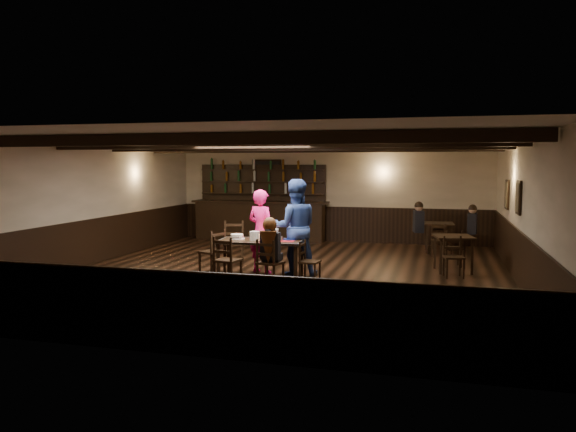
% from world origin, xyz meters
% --- Properties ---
extents(ground, '(10.00, 10.00, 0.00)m').
position_xyz_m(ground, '(0.00, 0.00, 0.00)').
color(ground, black).
rests_on(ground, ground).
extents(room_shell, '(9.02, 10.02, 2.71)m').
position_xyz_m(room_shell, '(0.01, 0.04, 1.75)').
color(room_shell, beige).
rests_on(room_shell, ground).
extents(dining_table, '(1.68, 0.93, 0.75)m').
position_xyz_m(dining_table, '(-0.31, -0.53, 0.68)').
color(dining_table, black).
rests_on(dining_table, ground).
extents(chair_near_left, '(0.49, 0.48, 0.91)m').
position_xyz_m(chair_near_left, '(-0.74, -1.32, 0.53)').
color(chair_near_left, black).
rests_on(chair_near_left, ground).
extents(chair_near_right, '(0.49, 0.48, 0.88)m').
position_xyz_m(chair_near_right, '(0.07, -1.28, 0.51)').
color(chair_near_right, black).
rests_on(chair_near_right, ground).
extents(chair_end_left, '(0.54, 0.55, 0.91)m').
position_xyz_m(chair_end_left, '(-1.32, -0.43, 0.53)').
color(chair_end_left, black).
rests_on(chair_end_left, ground).
extents(chair_end_right, '(0.38, 0.40, 0.79)m').
position_xyz_m(chair_end_right, '(0.64, -0.67, 0.46)').
color(chair_end_right, black).
rests_on(chair_end_right, ground).
extents(chair_far_pushed, '(0.56, 0.55, 0.97)m').
position_xyz_m(chair_far_pushed, '(-1.35, 0.73, 0.57)').
color(chair_far_pushed, black).
rests_on(chair_far_pushed, ground).
extents(woman_pink, '(0.73, 0.60, 1.71)m').
position_xyz_m(woman_pink, '(-0.47, 0.00, 0.85)').
color(woman_pink, '#FF29A9').
rests_on(woman_pink, ground).
extents(man_blue, '(1.13, 1.00, 1.93)m').
position_xyz_m(man_blue, '(0.25, -0.05, 0.96)').
color(man_blue, navy).
rests_on(man_blue, ground).
extents(seated_person, '(0.34, 0.51, 0.84)m').
position_xyz_m(seated_person, '(0.09, -1.23, 0.84)').
color(seated_person, black).
rests_on(seated_person, ground).
extents(cake, '(0.31, 0.31, 0.10)m').
position_xyz_m(cake, '(-0.81, -0.50, 0.80)').
color(cake, white).
rests_on(cake, dining_table).
extents(plate_stack_a, '(0.19, 0.19, 0.18)m').
position_xyz_m(plate_stack_a, '(-0.41, -0.62, 0.84)').
color(plate_stack_a, white).
rests_on(plate_stack_a, dining_table).
extents(plate_stack_b, '(0.18, 0.18, 0.21)m').
position_xyz_m(plate_stack_b, '(-0.08, -0.42, 0.86)').
color(plate_stack_b, white).
rests_on(plate_stack_b, dining_table).
extents(tea_light, '(0.05, 0.05, 0.06)m').
position_xyz_m(tea_light, '(-0.27, -0.38, 0.78)').
color(tea_light, '#A5A8AD').
rests_on(tea_light, dining_table).
extents(salt_shaker, '(0.04, 0.04, 0.10)m').
position_xyz_m(salt_shaker, '(-0.01, -0.54, 0.80)').
color(salt_shaker, silver).
rests_on(salt_shaker, dining_table).
extents(pepper_shaker, '(0.04, 0.04, 0.10)m').
position_xyz_m(pepper_shaker, '(0.13, -0.58, 0.80)').
color(pepper_shaker, '#A5A8AD').
rests_on(pepper_shaker, dining_table).
extents(drink_glass, '(0.08, 0.08, 0.12)m').
position_xyz_m(drink_glass, '(0.01, -0.34, 0.81)').
color(drink_glass, silver).
rests_on(drink_glass, dining_table).
extents(menu_red, '(0.34, 0.25, 0.00)m').
position_xyz_m(menu_red, '(0.20, -0.56, 0.75)').
color(menu_red, maroon).
rests_on(menu_red, dining_table).
extents(menu_blue, '(0.41, 0.37, 0.00)m').
position_xyz_m(menu_blue, '(0.18, -0.33, 0.75)').
color(menu_blue, '#0E1848').
rests_on(menu_blue, dining_table).
extents(bar_counter, '(4.00, 0.70, 2.20)m').
position_xyz_m(bar_counter, '(-2.01, 4.72, 0.73)').
color(bar_counter, black).
rests_on(bar_counter, ground).
extents(back_table_a, '(0.89, 0.89, 0.75)m').
position_xyz_m(back_table_a, '(3.33, 1.13, 0.64)').
color(back_table_a, black).
rests_on(back_table_a, ground).
extents(back_table_b, '(0.75, 0.75, 0.75)m').
position_xyz_m(back_table_b, '(3.03, 3.68, 0.64)').
color(back_table_b, black).
rests_on(back_table_b, ground).
extents(bg_patron_left, '(0.31, 0.42, 0.79)m').
position_xyz_m(bg_patron_left, '(2.52, 3.88, 0.86)').
color(bg_patron_left, black).
rests_on(bg_patron_left, ground).
extents(bg_patron_right, '(0.26, 0.38, 0.74)m').
position_xyz_m(bg_patron_right, '(3.84, 3.90, 0.84)').
color(bg_patron_right, black).
rests_on(bg_patron_right, ground).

